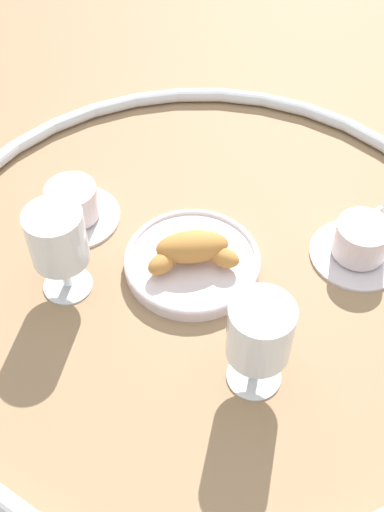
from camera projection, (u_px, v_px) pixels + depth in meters
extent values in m
plane|color=#997551|center=(204.00, 268.00, 0.91)|extent=(2.20, 2.20, 0.00)
torus|color=silver|center=(204.00, 263.00, 0.90)|extent=(0.82, 0.82, 0.02)
cylinder|color=silver|center=(192.00, 266.00, 0.90)|extent=(0.19, 0.19, 0.02)
torus|color=silver|center=(192.00, 262.00, 0.89)|extent=(0.19, 0.19, 0.01)
ellipsoid|color=#BC7A38|center=(192.00, 249.00, 0.87)|extent=(0.11, 0.07, 0.04)
ellipsoid|color=#BC7A38|center=(162.00, 263.00, 0.86)|extent=(0.05, 0.05, 0.03)
ellipsoid|color=#BC7A38|center=(224.00, 257.00, 0.87)|extent=(0.05, 0.04, 0.03)
cylinder|color=silver|center=(75.00, 216.00, 0.97)|extent=(0.14, 0.14, 0.01)
cylinder|color=silver|center=(72.00, 201.00, 0.94)|extent=(0.08, 0.08, 0.05)
cylinder|color=brown|center=(70.00, 190.00, 0.93)|extent=(0.07, 0.07, 0.01)
torus|color=silver|center=(63.00, 222.00, 0.91)|extent=(0.01, 0.04, 0.04)
cylinder|color=silver|center=(357.00, 253.00, 0.92)|extent=(0.14, 0.14, 0.01)
cylinder|color=silver|center=(361.00, 239.00, 0.90)|extent=(0.08, 0.08, 0.05)
cylinder|color=#937A60|center=(365.00, 228.00, 0.88)|extent=(0.07, 0.07, 0.01)
torus|color=silver|center=(375.00, 219.00, 0.92)|extent=(0.03, 0.04, 0.04)
cylinder|color=white|center=(68.00, 285.00, 0.88)|extent=(0.07, 0.07, 0.01)
cylinder|color=white|center=(65.00, 271.00, 0.86)|extent=(0.01, 0.01, 0.05)
cylinder|color=white|center=(57.00, 237.00, 0.81)|extent=(0.08, 0.08, 0.08)
cylinder|color=#E0CC4C|center=(58.00, 244.00, 0.82)|extent=(0.07, 0.07, 0.05)
cylinder|color=white|center=(254.00, 376.00, 0.79)|extent=(0.07, 0.07, 0.01)
cylinder|color=white|center=(256.00, 363.00, 0.77)|extent=(0.01, 0.01, 0.05)
cylinder|color=white|center=(260.00, 331.00, 0.72)|extent=(0.08, 0.08, 0.08)
cylinder|color=#E0CC4C|center=(259.00, 337.00, 0.72)|extent=(0.07, 0.07, 0.05)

